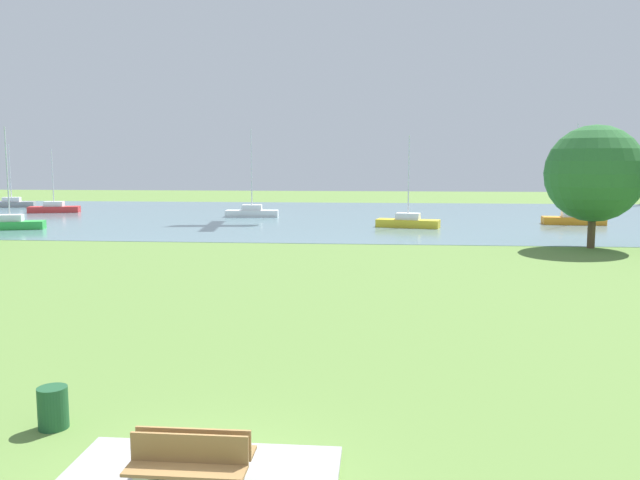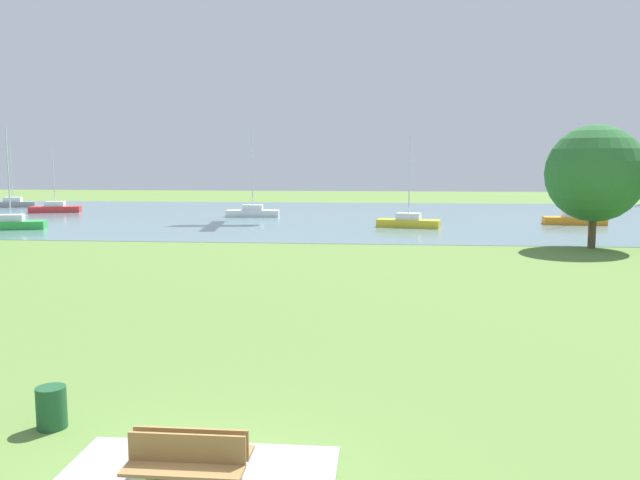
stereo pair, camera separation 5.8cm
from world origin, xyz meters
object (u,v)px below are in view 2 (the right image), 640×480
litter_bin (52,407)px  sailboat_yellow (409,222)px  tree_west_near (595,174)px  sailboat_gray (13,203)px  bench_facing_inland (184,472)px  sailboat_orange (574,219)px  sailboat_white (253,212)px  sailboat_red (55,208)px  bench_facing_water (194,456)px  sailboat_green (11,223)px

litter_bin → sailboat_yellow: size_ratio=0.11×
tree_west_near → litter_bin: bearing=-124.2°
tree_west_near → sailboat_gray: bearing=151.1°
bench_facing_inland → sailboat_orange: sailboat_orange is taller
sailboat_white → sailboat_yellow: 16.16m
sailboat_white → tree_west_near: sailboat_white is taller
sailboat_white → bench_facing_inland: bearing=-79.9°
sailboat_gray → sailboat_yellow: size_ratio=1.00×
litter_bin → sailboat_orange: bearing=62.5°
bench_facing_inland → sailboat_orange: 48.01m
bench_facing_inland → sailboat_white: size_ratio=0.23×
sailboat_gray → sailboat_white: bearing=-19.0°
litter_bin → sailboat_red: size_ratio=0.13×
bench_facing_water → sailboat_red: 59.54m
sailboat_gray → sailboat_orange: sailboat_orange is taller
sailboat_gray → sailboat_white: (29.20, -10.06, 0.01)m
sailboat_gray → sailboat_red: (8.53, -6.85, -0.01)m
litter_bin → sailboat_gray: 66.49m
bench_facing_inland → sailboat_white: (-8.74, 49.10, 0.01)m
bench_facing_inland → sailboat_white: sailboat_white is taller
bench_facing_water → sailboat_green: (-24.61, 36.02, 0.00)m
sailboat_green → bench_facing_water: bearing=-55.7°
sailboat_white → sailboat_yellow: bearing=-31.0°
sailboat_gray → sailboat_green: sailboat_green is taller
bench_facing_water → sailboat_orange: size_ratio=0.22×
sailboat_yellow → tree_west_near: tree_west_near is taller
bench_facing_inland → sailboat_gray: size_ratio=0.26×
sailboat_gray → bench_facing_water: bearing=-57.1°
sailboat_gray → sailboat_yellow: 46.81m
sailboat_gray → tree_west_near: (53.22, -29.37, 3.89)m
sailboat_white → tree_west_near: (24.02, -19.31, 3.88)m
bench_facing_inland → sailboat_green: sailboat_green is taller
bench_facing_inland → sailboat_red: (-29.42, 52.30, -0.01)m
litter_bin → sailboat_green: (-21.29, 34.17, 0.07)m
sailboat_gray → sailboat_orange: size_ratio=0.87×
bench_facing_water → sailboat_gray: 69.83m
sailboat_gray → tree_west_near: tree_west_near is taller
sailboat_gray → sailboat_yellow: bearing=-23.1°
litter_bin → sailboat_red: bearing=117.6°
bench_facing_inland → sailboat_yellow: 41.10m
sailboat_white → sailboat_gray: bearing=161.0°
litter_bin → sailboat_white: 47.02m
bench_facing_water → sailboat_gray: (-37.94, 58.62, -0.01)m
sailboat_gray → sailboat_yellow: sailboat_yellow is taller
sailboat_white → sailboat_red: sailboat_white is taller
sailboat_orange → sailboat_green: bearing=-169.8°
bench_facing_inland → sailboat_gray: sailboat_gray is taller
bench_facing_water → bench_facing_inland: same height
bench_facing_water → bench_facing_inland: (0.00, -0.54, 0.00)m
bench_facing_inland → litter_bin: bearing=144.2°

